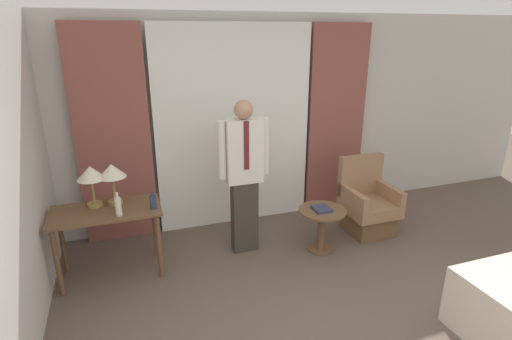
{
  "coord_description": "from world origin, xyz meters",
  "views": [
    {
      "loc": [
        -1.39,
        -1.98,
        2.47
      ],
      "look_at": [
        -0.04,
        1.89,
        1.04
      ],
      "focal_mm": 28.0,
      "sensor_mm": 36.0,
      "label": 1
    }
  ],
  "objects_px": {
    "desk": "(107,220)",
    "bottle_by_lamp": "(153,202)",
    "table_lamp_right": "(112,173)",
    "side_table": "(322,223)",
    "person": "(244,171)",
    "book": "(321,209)",
    "bottle_near_edge": "(118,206)",
    "armchair": "(367,206)",
    "table_lamp_left": "(91,175)"
  },
  "relations": [
    {
      "from": "book",
      "to": "side_table",
      "type": "bearing_deg",
      "value": 17.78
    },
    {
      "from": "bottle_near_edge",
      "to": "person",
      "type": "xyz_separation_m",
      "value": [
        1.36,
        0.21,
        0.13
      ]
    },
    {
      "from": "person",
      "to": "side_table",
      "type": "xyz_separation_m",
      "value": [
        0.84,
        -0.32,
        -0.63
      ]
    },
    {
      "from": "bottle_near_edge",
      "to": "bottle_by_lamp",
      "type": "distance_m",
      "value": 0.34
    },
    {
      "from": "person",
      "to": "armchair",
      "type": "relative_size",
      "value": 1.85
    },
    {
      "from": "side_table",
      "to": "book",
      "type": "distance_m",
      "value": 0.18
    },
    {
      "from": "side_table",
      "to": "person",
      "type": "bearing_deg",
      "value": 159.19
    },
    {
      "from": "side_table",
      "to": "book",
      "type": "height_order",
      "value": "book"
    },
    {
      "from": "table_lamp_left",
      "to": "table_lamp_right",
      "type": "distance_m",
      "value": 0.2
    },
    {
      "from": "desk",
      "to": "book",
      "type": "bearing_deg",
      "value": -7.49
    },
    {
      "from": "armchair",
      "to": "book",
      "type": "distance_m",
      "value": 0.87
    },
    {
      "from": "table_lamp_left",
      "to": "bottle_near_edge",
      "type": "xyz_separation_m",
      "value": [
        0.23,
        -0.31,
        -0.24
      ]
    },
    {
      "from": "table_lamp_left",
      "to": "person",
      "type": "bearing_deg",
      "value": -3.74
    },
    {
      "from": "table_lamp_right",
      "to": "armchair",
      "type": "relative_size",
      "value": 0.46
    },
    {
      "from": "armchair",
      "to": "book",
      "type": "xyz_separation_m",
      "value": [
        -0.81,
        -0.25,
        0.2
      ]
    },
    {
      "from": "armchair",
      "to": "table_lamp_right",
      "type": "bearing_deg",
      "value": 176.65
    },
    {
      "from": "side_table",
      "to": "bottle_by_lamp",
      "type": "bearing_deg",
      "value": 175.02
    },
    {
      "from": "person",
      "to": "table_lamp_left",
      "type": "bearing_deg",
      "value": 176.26
    },
    {
      "from": "bottle_near_edge",
      "to": "bottle_by_lamp",
      "type": "xyz_separation_m",
      "value": [
        0.34,
        0.05,
        -0.02
      ]
    },
    {
      "from": "person",
      "to": "armchair",
      "type": "xyz_separation_m",
      "value": [
        1.63,
        -0.07,
        -0.64
      ]
    },
    {
      "from": "person",
      "to": "bottle_near_edge",
      "type": "bearing_deg",
      "value": -171.37
    },
    {
      "from": "table_lamp_right",
      "to": "table_lamp_left",
      "type": "bearing_deg",
      "value": 180.0
    },
    {
      "from": "table_lamp_right",
      "to": "book",
      "type": "height_order",
      "value": "table_lamp_right"
    },
    {
      "from": "table_lamp_right",
      "to": "bottle_by_lamp",
      "type": "bearing_deg",
      "value": -35.59
    },
    {
      "from": "armchair",
      "to": "side_table",
      "type": "distance_m",
      "value": 0.83
    },
    {
      "from": "table_lamp_right",
      "to": "side_table",
      "type": "height_order",
      "value": "table_lamp_right"
    },
    {
      "from": "bottle_by_lamp",
      "to": "armchair",
      "type": "xyz_separation_m",
      "value": [
        2.66,
        0.08,
        -0.48
      ]
    },
    {
      "from": "table_lamp_right",
      "to": "bottle_by_lamp",
      "type": "xyz_separation_m",
      "value": [
        0.37,
        -0.26,
        -0.27
      ]
    },
    {
      "from": "bottle_by_lamp",
      "to": "book",
      "type": "relative_size",
      "value": 0.87
    },
    {
      "from": "desk",
      "to": "armchair",
      "type": "distance_m",
      "value": 3.14
    },
    {
      "from": "table_lamp_left",
      "to": "side_table",
      "type": "bearing_deg",
      "value": -9.89
    },
    {
      "from": "person",
      "to": "side_table",
      "type": "height_order",
      "value": "person"
    },
    {
      "from": "bottle_by_lamp",
      "to": "person",
      "type": "height_order",
      "value": "person"
    },
    {
      "from": "table_lamp_right",
      "to": "bottle_near_edge",
      "type": "bearing_deg",
      "value": -84.65
    },
    {
      "from": "person",
      "to": "table_lamp_right",
      "type": "bearing_deg",
      "value": 175.72
    },
    {
      "from": "table_lamp_left",
      "to": "person",
      "type": "relative_size",
      "value": 0.25
    },
    {
      "from": "table_lamp_left",
      "to": "armchair",
      "type": "xyz_separation_m",
      "value": [
        3.23,
        -0.18,
        -0.75
      ]
    },
    {
      "from": "bottle_near_edge",
      "to": "book",
      "type": "relative_size",
      "value": 1.16
    },
    {
      "from": "table_lamp_right",
      "to": "side_table",
      "type": "xyz_separation_m",
      "value": [
        2.23,
        -0.42,
        -0.74
      ]
    },
    {
      "from": "person",
      "to": "armchair",
      "type": "height_order",
      "value": "person"
    },
    {
      "from": "table_lamp_left",
      "to": "book",
      "type": "xyz_separation_m",
      "value": [
        2.42,
        -0.43,
        -0.55
      ]
    },
    {
      "from": "desk",
      "to": "person",
      "type": "bearing_deg",
      "value": 0.81
    },
    {
      "from": "desk",
      "to": "bottle_by_lamp",
      "type": "xyz_separation_m",
      "value": [
        0.47,
        -0.14,
        0.19
      ]
    },
    {
      "from": "bottle_by_lamp",
      "to": "side_table",
      "type": "relative_size",
      "value": 0.33
    },
    {
      "from": "table_lamp_right",
      "to": "person",
      "type": "height_order",
      "value": "person"
    },
    {
      "from": "table_lamp_left",
      "to": "person",
      "type": "height_order",
      "value": "person"
    },
    {
      "from": "person",
      "to": "book",
      "type": "height_order",
      "value": "person"
    },
    {
      "from": "table_lamp_right",
      "to": "bottle_by_lamp",
      "type": "height_order",
      "value": "table_lamp_right"
    },
    {
      "from": "table_lamp_right",
      "to": "bottle_near_edge",
      "type": "height_order",
      "value": "table_lamp_right"
    },
    {
      "from": "bottle_by_lamp",
      "to": "person",
      "type": "relative_size",
      "value": 0.1
    }
  ]
}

